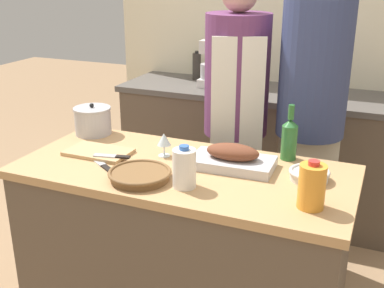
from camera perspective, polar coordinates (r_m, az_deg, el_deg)
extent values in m
cube|color=brown|center=(2.41, -1.00, -12.90)|extent=(1.49, 0.68, 0.83)
cube|color=tan|center=(2.20, -1.07, -3.33)|extent=(1.53, 0.70, 0.04)
cube|color=brown|center=(3.58, 8.05, -1.15)|extent=(2.00, 0.58, 0.88)
cube|color=#56514C|center=(3.44, 8.42, 5.98)|extent=(2.06, 0.60, 0.04)
cube|color=beige|center=(3.71, 10.15, 12.85)|extent=(2.56, 0.10, 2.55)
cube|color=#BCBCC1|center=(2.19, 4.81, -2.24)|extent=(0.38, 0.22, 0.04)
ellipsoid|color=brown|center=(2.17, 4.85, -0.95)|extent=(0.25, 0.13, 0.07)
cylinder|color=brown|center=(2.08, -6.19, -3.78)|extent=(0.25, 0.25, 0.03)
torus|color=brown|center=(2.07, -6.21, -3.35)|extent=(0.27, 0.27, 0.02)
cube|color=tan|center=(2.39, -11.05, -0.96)|extent=(0.31, 0.19, 0.02)
cylinder|color=#B7B7BC|center=(2.67, -11.67, 2.60)|extent=(0.20, 0.20, 0.14)
cylinder|color=#B7B7BC|center=(2.65, -11.78, 4.13)|extent=(0.20, 0.20, 0.01)
sphere|color=black|center=(2.65, -11.81, 4.50)|extent=(0.02, 0.02, 0.02)
cylinder|color=beige|center=(2.12, 13.70, -3.70)|extent=(0.16, 0.16, 0.04)
torus|color=beige|center=(2.11, 13.75, -3.23)|extent=(0.17, 0.17, 0.02)
cylinder|color=orange|center=(1.86, 14.01, -4.91)|extent=(0.10, 0.10, 0.17)
cylinder|color=red|center=(1.82, 14.26, -2.20)|extent=(0.04, 0.04, 0.02)
cylinder|color=white|center=(1.97, -0.92, -2.91)|extent=(0.10, 0.10, 0.16)
cylinder|color=#3360B2|center=(1.94, -0.93, -0.44)|extent=(0.04, 0.04, 0.02)
cylinder|color=#28662D|center=(2.31, 11.43, 0.17)|extent=(0.07, 0.07, 0.17)
cone|color=#28662D|center=(2.28, 11.60, 2.50)|extent=(0.07, 0.07, 0.03)
cylinder|color=#28662D|center=(2.26, 11.69, 3.72)|extent=(0.03, 0.03, 0.07)
cylinder|color=silver|center=(2.33, -3.30, -1.37)|extent=(0.06, 0.06, 0.00)
cylinder|color=silver|center=(2.32, -3.31, -0.73)|extent=(0.01, 0.01, 0.05)
cone|color=silver|center=(2.30, -3.34, 0.57)|extent=(0.07, 0.07, 0.06)
cube|color=#B7B7BC|center=(2.31, -11.17, -1.94)|extent=(0.13, 0.10, 0.01)
cube|color=black|center=(2.21, -10.02, -2.87)|extent=(0.09, 0.07, 0.01)
cube|color=#B7B7BC|center=(2.31, -10.28, -1.37)|extent=(0.11, 0.05, 0.01)
cube|color=black|center=(2.28, -8.20, -1.53)|extent=(0.07, 0.04, 0.01)
cube|color=silver|center=(3.49, 2.37, 7.23)|extent=(0.18, 0.14, 0.06)
cylinder|color=#B7B7BC|center=(3.48, 2.04, 8.60)|extent=(0.13, 0.13, 0.11)
cube|color=silver|center=(3.45, 3.39, 9.07)|extent=(0.05, 0.08, 0.18)
cube|color=silver|center=(3.44, 2.43, 11.39)|extent=(0.17, 0.08, 0.09)
cylinder|color=#B28E2D|center=(3.38, 15.42, 6.90)|extent=(0.06, 0.06, 0.15)
cylinder|color=black|center=(3.36, 15.55, 8.31)|extent=(0.02, 0.02, 0.02)
cylinder|color=#332D28|center=(3.72, 0.56, 9.18)|extent=(0.06, 0.06, 0.20)
cylinder|color=black|center=(3.70, 0.57, 10.84)|extent=(0.03, 0.03, 0.02)
cube|color=beige|center=(3.00, 4.90, -6.01)|extent=(0.34, 0.29, 0.82)
cylinder|color=#663360|center=(2.75, 5.36, 8.13)|extent=(0.37, 0.37, 0.68)
cube|color=silver|center=(2.63, 5.34, 3.21)|extent=(0.27, 0.11, 0.87)
cube|color=beige|center=(2.90, 12.99, -6.92)|extent=(0.35, 0.30, 0.87)
cylinder|color=navy|center=(2.64, 14.34, 8.60)|extent=(0.37, 0.37, 0.72)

